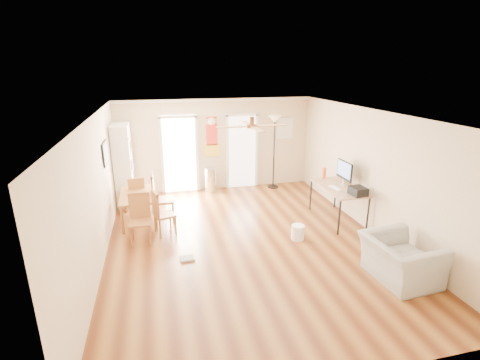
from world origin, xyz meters
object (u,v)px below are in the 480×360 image
object	(u,v)px
dining_chair_right_b	(165,212)
wastebasket_a	(298,232)
dining_chair_right_a	(163,198)
dining_chair_near	(140,220)
armchair	(400,260)
printer	(358,191)
dining_chair_far	(137,195)
dining_table	(139,207)
torchiere_lamp	(274,152)
bookshelf	(123,165)
trash_can	(211,180)
computer_desk	(337,203)

from	to	relation	value
dining_chair_right_b	wastebasket_a	world-z (taller)	dining_chair_right_b
dining_chair_right_a	wastebasket_a	world-z (taller)	dining_chair_right_a
dining_chair_near	wastebasket_a	bearing A→B (deg)	-8.38
dining_chair_right_a	armchair	xyz separation A→B (m)	(3.75, -3.36, -0.20)
printer	wastebasket_a	size ratio (longest dim) A/B	1.12
dining_chair_near	dining_chair_far	distance (m)	1.68
dining_table	torchiere_lamp	size ratio (longest dim) A/B	0.63
dining_table	dining_chair_near	world-z (taller)	dining_chair_near
dining_chair_near	printer	size ratio (longest dim) A/B	2.93
dining_chair_right_b	dining_chair_far	bearing A→B (deg)	7.85
dining_table	torchiere_lamp	distance (m)	4.16
bookshelf	wastebasket_a	world-z (taller)	bookshelf
bookshelf	wastebasket_a	distance (m)	4.75
dining_table	dining_chair_right_a	world-z (taller)	dining_chair_right_a
dining_chair_right_a	dining_chair_near	world-z (taller)	dining_chair_right_a
wastebasket_a	trash_can	bearing A→B (deg)	110.97
dining_chair_right_b	trash_can	world-z (taller)	dining_chair_right_b
bookshelf	dining_chair_far	distance (m)	0.98
trash_can	torchiere_lamp	distance (m)	2.00
dining_chair_far	dining_table	bearing A→B (deg)	90.82
bookshelf	dining_chair_near	world-z (taller)	bookshelf
wastebasket_a	dining_chair_far	bearing A→B (deg)	145.33
computer_desk	printer	xyz separation A→B (m)	(0.13, -0.58, 0.50)
torchiere_lamp	printer	distance (m)	3.27
dining_chair_far	wastebasket_a	world-z (taller)	dining_chair_far
wastebasket_a	torchiere_lamp	bearing A→B (deg)	80.15
torchiere_lamp	printer	world-z (taller)	torchiere_lamp
bookshelf	trash_can	distance (m)	2.42
bookshelf	dining_chair_near	size ratio (longest dim) A/B	2.05
dining_chair_near	computer_desk	size ratio (longest dim) A/B	0.67
dining_chair_right_a	trash_can	bearing A→B (deg)	-36.84
dining_chair_right_b	torchiere_lamp	distance (m)	4.06
bookshelf	printer	world-z (taller)	bookshelf
bookshelf	dining_chair_near	xyz separation A→B (m)	(0.42, -2.40, -0.53)
dining_table	dining_chair_right_b	world-z (taller)	dining_chair_right_b
dining_table	wastebasket_a	xyz separation A→B (m)	(3.21, -1.72, -0.18)
wastebasket_a	computer_desk	bearing A→B (deg)	29.41
torchiere_lamp	wastebasket_a	distance (m)	3.47
dining_chair_near	dining_table	bearing A→B (deg)	94.84
printer	dining_table	bearing A→B (deg)	156.44
dining_chair_far	torchiere_lamp	bearing A→B (deg)	-171.07
dining_chair_right_a	armchair	distance (m)	5.04
bookshelf	dining_chair_right_b	xyz separation A→B (m)	(0.92, -2.07, -0.56)
dining_chair_right_b	trash_can	size ratio (longest dim) A/B	1.39
dining_chair_right_b	torchiere_lamp	xyz separation A→B (m)	(3.23, 2.38, 0.58)
dining_chair_far	wastebasket_a	bearing A→B (deg)	139.31
dining_chair_right_b	wastebasket_a	distance (m)	2.83
dining_chair_right_b	printer	size ratio (longest dim) A/B	2.80
dining_chair_right_a	dining_chair_right_b	bearing A→B (deg)	-179.00
dining_chair_right_a	printer	xyz separation A→B (m)	(4.05, -1.47, 0.33)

